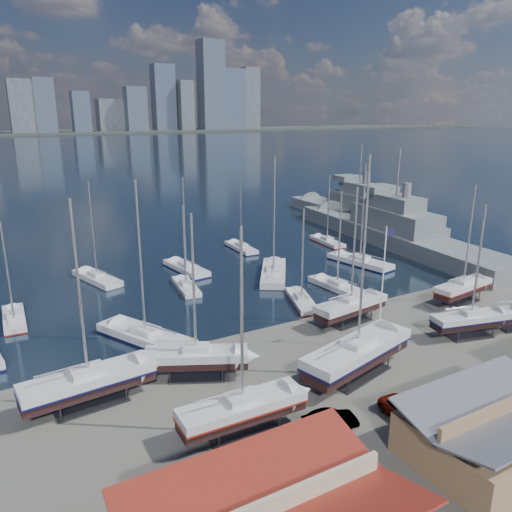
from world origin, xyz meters
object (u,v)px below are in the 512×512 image
naval_ship_east (393,235)px  car_a (280,485)px  naval_ship_west (358,214)px  flagpole (384,279)px  sailboat_cradle_0 (89,382)px

naval_ship_east → car_a: size_ratio=10.79×
naval_ship_west → flagpole: (-38.19, -47.82, 5.53)m
naval_ship_east → naval_ship_west: bearing=-16.4°
naval_ship_west → car_a: bearing=137.8°
naval_ship_east → flagpole: naval_ship_east is taller
naval_ship_west → car_a: size_ratio=9.27×
naval_ship_east → car_a: bearing=135.4°
sailboat_cradle_0 → naval_ship_east: (58.69, 26.21, -0.45)m
naval_ship_west → flagpole: naval_ship_west is taller
sailboat_cradle_0 → flagpole: (27.78, -3.51, 5.07)m
naval_ship_east → flagpole: (-30.91, -29.72, 5.52)m
sailboat_cradle_0 → naval_ship_west: 79.47m
sailboat_cradle_0 → naval_ship_east: bearing=19.1°
naval_ship_west → sailboat_cradle_0: bearing=125.5°
car_a → flagpole: bearing=32.1°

